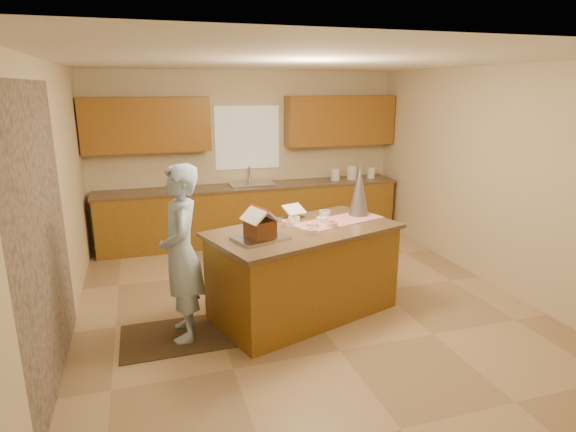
# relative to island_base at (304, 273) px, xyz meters

# --- Properties ---
(floor) EXTENTS (5.50, 5.50, 0.00)m
(floor) POSITION_rel_island_base_xyz_m (0.07, 0.28, -0.47)
(floor) COLOR tan
(floor) RESTS_ON ground
(ceiling) EXTENTS (5.50, 5.50, 0.00)m
(ceiling) POSITION_rel_island_base_xyz_m (0.07, 0.28, 2.23)
(ceiling) COLOR silver
(ceiling) RESTS_ON floor
(wall_back) EXTENTS (5.50, 5.50, 0.00)m
(wall_back) POSITION_rel_island_base_xyz_m (0.07, 3.03, 0.88)
(wall_back) COLOR beige
(wall_back) RESTS_ON floor
(wall_front) EXTENTS (5.50, 5.50, 0.00)m
(wall_front) POSITION_rel_island_base_xyz_m (0.07, -2.47, 0.88)
(wall_front) COLOR beige
(wall_front) RESTS_ON floor
(wall_left) EXTENTS (5.50, 5.50, 0.00)m
(wall_left) POSITION_rel_island_base_xyz_m (-2.43, 0.28, 0.88)
(wall_left) COLOR beige
(wall_left) RESTS_ON floor
(wall_right) EXTENTS (5.50, 5.50, 0.00)m
(wall_right) POSITION_rel_island_base_xyz_m (2.57, 0.28, 0.88)
(wall_right) COLOR beige
(wall_right) RESTS_ON floor
(stone_accent) EXTENTS (0.00, 2.50, 2.50)m
(stone_accent) POSITION_rel_island_base_xyz_m (-2.41, -0.52, 0.78)
(stone_accent) COLOR gray
(stone_accent) RESTS_ON wall_left
(window_curtain) EXTENTS (1.05, 0.03, 1.00)m
(window_curtain) POSITION_rel_island_base_xyz_m (0.07, 3.00, 1.18)
(window_curtain) COLOR white
(window_curtain) RESTS_ON wall_back
(back_counter_base) EXTENTS (4.80, 0.60, 0.88)m
(back_counter_base) POSITION_rel_island_base_xyz_m (0.07, 2.73, -0.03)
(back_counter_base) COLOR brown
(back_counter_base) RESTS_ON floor
(back_counter_top) EXTENTS (4.85, 0.63, 0.04)m
(back_counter_top) POSITION_rel_island_base_xyz_m (0.07, 2.73, 0.43)
(back_counter_top) COLOR brown
(back_counter_top) RESTS_ON back_counter_base
(upper_cabinet_left) EXTENTS (1.85, 0.35, 0.80)m
(upper_cabinet_left) POSITION_rel_island_base_xyz_m (-1.48, 2.85, 1.43)
(upper_cabinet_left) COLOR brown
(upper_cabinet_left) RESTS_ON wall_back
(upper_cabinet_right) EXTENTS (1.85, 0.35, 0.80)m
(upper_cabinet_right) POSITION_rel_island_base_xyz_m (1.62, 2.85, 1.43)
(upper_cabinet_right) COLOR brown
(upper_cabinet_right) RESTS_ON wall_back
(sink) EXTENTS (0.70, 0.45, 0.12)m
(sink) POSITION_rel_island_base_xyz_m (0.07, 2.73, 0.42)
(sink) COLOR silver
(sink) RESTS_ON back_counter_top
(faucet) EXTENTS (0.03, 0.03, 0.28)m
(faucet) POSITION_rel_island_base_xyz_m (0.07, 2.91, 0.59)
(faucet) COLOR silver
(faucet) RESTS_ON back_counter_top
(island_base) EXTENTS (2.13, 1.51, 0.94)m
(island_base) POSITION_rel_island_base_xyz_m (0.00, 0.00, 0.00)
(island_base) COLOR brown
(island_base) RESTS_ON floor
(island_top) EXTENTS (2.24, 1.62, 0.04)m
(island_top) POSITION_rel_island_base_xyz_m (0.00, 0.00, 0.49)
(island_top) COLOR brown
(island_top) RESTS_ON island_base
(table_runner) EXTENTS (1.14, 0.70, 0.01)m
(table_runner) POSITION_rel_island_base_xyz_m (0.46, 0.15, 0.52)
(table_runner) COLOR red
(table_runner) RESTS_ON island_top
(baking_tray) EXTENTS (0.58, 0.50, 0.03)m
(baking_tray) POSITION_rel_island_base_xyz_m (-0.54, -0.23, 0.53)
(baking_tray) COLOR silver
(baking_tray) RESTS_ON island_top
(cookbook) EXTENTS (0.28, 0.25, 0.10)m
(cookbook) POSITION_rel_island_base_xyz_m (0.03, 0.44, 0.61)
(cookbook) COLOR white
(cookbook) RESTS_ON island_top
(tinsel_tree) EXTENTS (0.30, 0.30, 0.59)m
(tinsel_tree) POSITION_rel_island_base_xyz_m (0.78, 0.31, 0.81)
(tinsel_tree) COLOR #A8A7B3
(tinsel_tree) RESTS_ON island_top
(rug) EXTENTS (1.18, 0.77, 0.01)m
(rug) POSITION_rel_island_base_xyz_m (-1.36, -0.12, -0.47)
(rug) COLOR black
(rug) RESTS_ON floor
(boy) EXTENTS (0.45, 0.66, 1.74)m
(boy) POSITION_rel_island_base_xyz_m (-1.31, -0.12, 0.41)
(boy) COLOR #A7CBED
(boy) RESTS_ON rug
(canister_a) EXTENTS (0.15, 0.15, 0.20)m
(canister_a) POSITION_rel_island_base_xyz_m (1.51, 2.73, 0.55)
(canister_a) COLOR white
(canister_a) RESTS_ON back_counter_top
(canister_b) EXTENTS (0.17, 0.17, 0.24)m
(canister_b) POSITION_rel_island_base_xyz_m (1.82, 2.73, 0.57)
(canister_b) COLOR white
(canister_b) RESTS_ON back_counter_top
(canister_c) EXTENTS (0.13, 0.13, 0.19)m
(canister_c) POSITION_rel_island_base_xyz_m (2.18, 2.73, 0.54)
(canister_c) COLOR white
(canister_c) RESTS_ON back_counter_top
(paper_towel) EXTENTS (0.10, 0.10, 0.22)m
(paper_towel) POSITION_rel_island_base_xyz_m (-1.05, 2.73, 0.56)
(paper_towel) COLOR white
(paper_towel) RESTS_ON back_counter_top
(gingerbread_house) EXTENTS (0.37, 0.38, 0.30)m
(gingerbread_house) POSITION_rel_island_base_xyz_m (-0.54, -0.23, 0.65)
(gingerbread_house) COLOR #573517
(gingerbread_house) RESTS_ON baking_tray
(candy_bowls) EXTENTS (0.86, 0.77, 0.06)m
(candy_bowls) POSITION_rel_island_base_xyz_m (0.07, 0.12, 0.54)
(candy_bowls) COLOR silver
(candy_bowls) RESTS_ON island_top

